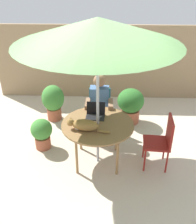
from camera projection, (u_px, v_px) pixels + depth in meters
The scene contains 12 objects.
ground_plane at pixel (98, 160), 4.41m from camera, with size 14.00×14.00×0.00m, color beige.
fence_back at pixel (102, 63), 6.14m from camera, with size 5.03×0.08×1.74m, color #937756.
patio_table at pixel (98, 126), 4.07m from camera, with size 1.13×1.13×0.74m.
patio_umbrella at pixel (98, 31), 3.35m from camera, with size 2.26×2.26×2.32m.
chair_occupied at pixel (100, 108), 4.93m from camera, with size 0.40×0.40×0.89m.
chair_empty at pixel (162, 139), 4.05m from camera, with size 0.43×0.43×0.89m.
person_seated at pixel (99, 104), 4.70m from camera, with size 0.48×0.48×1.23m.
laptop at pixel (96, 112), 4.22m from camera, with size 0.31×0.27×0.21m.
cat at pixel (84, 125), 3.85m from camera, with size 0.64×0.25×0.17m.
potted_plant_near_fence at pixel (53, 101), 5.39m from camera, with size 0.46×0.46×0.77m.
potted_plant_by_chair at pixel (42, 132), 4.58m from camera, with size 0.37×0.37×0.57m.
potted_plant_corner at pixel (131, 104), 5.31m from camera, with size 0.54×0.54×0.73m.
Camera 1 is at (0.14, -3.43, 2.88)m, focal length 41.81 mm.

